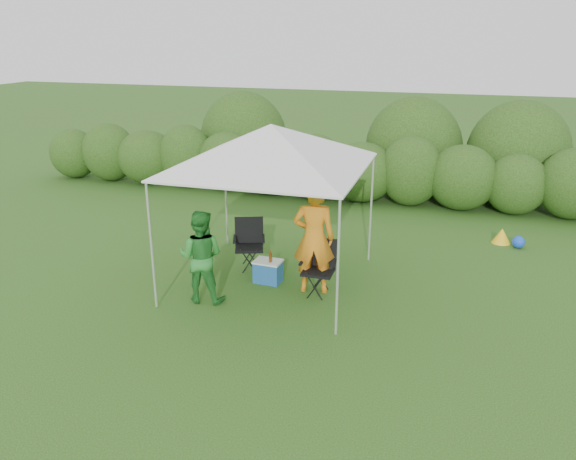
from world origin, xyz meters
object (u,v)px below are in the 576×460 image
(chair_right, at_px, (319,263))
(chair_left, at_px, (249,240))
(canopy, at_px, (271,146))
(woman, at_px, (201,256))
(man, at_px, (314,238))
(cooler, at_px, (268,271))

(chair_right, xyz_separation_m, chair_left, (-1.54, 0.69, 0.01))
(canopy, height_order, chair_right, canopy)
(canopy, relative_size, woman, 1.97)
(chair_left, height_order, woman, woman)
(chair_left, bearing_deg, man, -45.58)
(chair_right, bearing_deg, canopy, 169.42)
(chair_right, relative_size, woman, 0.59)
(woman, xyz_separation_m, cooler, (0.81, 1.00, -0.58))
(man, relative_size, cooler, 3.83)
(chair_right, relative_size, man, 0.48)
(chair_left, height_order, man, man)
(man, height_order, cooler, man)
(woman, bearing_deg, man, -158.26)
(canopy, xyz_separation_m, man, (0.80, -0.16, -1.49))
(woman, bearing_deg, canopy, -136.16)
(chair_right, distance_m, chair_left, 1.69)
(canopy, height_order, cooler, canopy)
(chair_left, distance_m, woman, 1.61)
(canopy, bearing_deg, chair_left, 140.34)
(chair_right, distance_m, woman, 2.00)
(woman, height_order, cooler, woman)
(canopy, distance_m, chair_right, 2.14)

